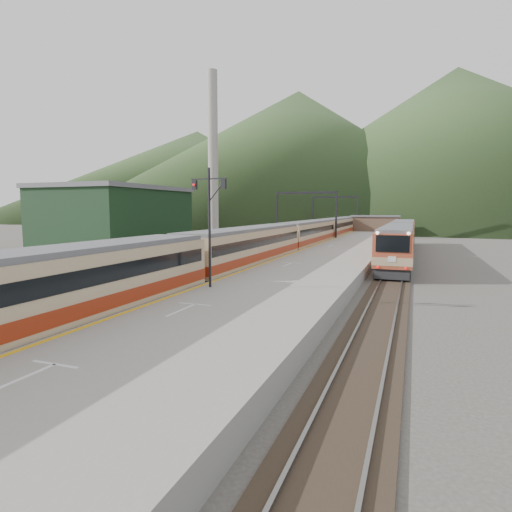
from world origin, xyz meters
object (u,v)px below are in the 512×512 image
at_px(worker, 16,296).
at_px(signal_mast, 209,215).
at_px(second_train, 401,239).
at_px(main_train, 308,234).

bearing_deg(worker, signal_mast, -115.93).
bearing_deg(second_train, worker, -117.62).
xyz_separation_m(main_train, signal_mast, (2.50, -33.17, 2.87)).
xyz_separation_m(second_train, worker, (-17.99, -34.38, -1.18)).
relative_size(second_train, worker, 25.25).
height_order(second_train, worker, second_train).
bearing_deg(main_train, worker, -99.74).
relative_size(main_train, worker, 69.77).
relative_size(main_train, signal_mast, 16.23).
relative_size(signal_mast, worker, 4.30).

